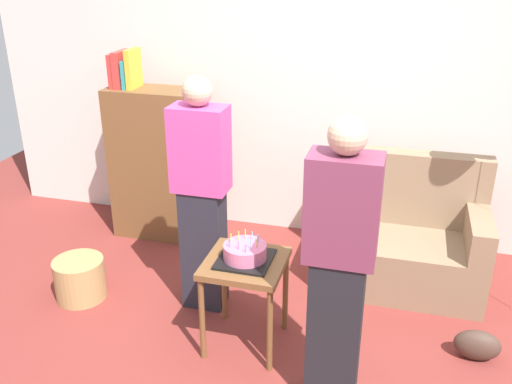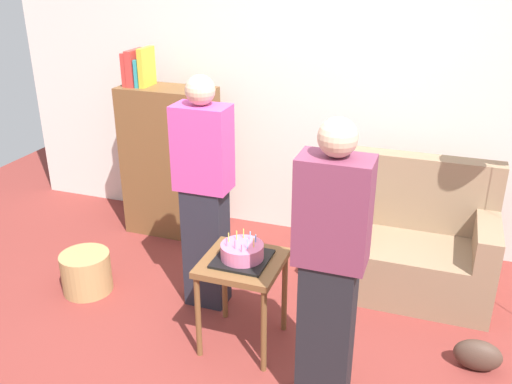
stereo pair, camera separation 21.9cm
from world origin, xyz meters
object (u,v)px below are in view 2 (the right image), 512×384
Objects in this scene: handbag at (478,355)px; person_blowing_candles at (204,195)px; birthday_cake at (242,253)px; bookshelf at (170,160)px; side_table at (242,273)px; person_holding_cake at (330,270)px; couch at (414,246)px; wicker_basket at (86,272)px.

person_blowing_candles is at bearing 176.12° from handbag.
birthday_cake is 1.54m from handbag.
birthday_cake is (1.14, -1.27, -0.02)m from bookshelf.
handbag is at bearing 9.06° from birthday_cake.
side_table is 0.37× the size of person_holding_cake.
couch reaches higher than wicker_basket.
couch is at bearing 119.82° from handbag.
person_blowing_candles reaches higher than couch.
side_table is 0.74m from person_holding_cake.
person_blowing_candles reaches higher than bookshelf.
couch is 1.82× the size of side_table.
side_table is 2.16× the size of handbag.
bookshelf is (-2.10, 0.24, 0.33)m from couch.
bookshelf is 1.20m from person_blowing_candles.
person_holding_cake is (0.59, -0.31, 0.18)m from birthday_cake.
birthday_cake is (-0.95, -1.03, 0.31)m from couch.
person_blowing_candles is at bearing 138.84° from side_table.
person_holding_cake is 2.07m from wicker_basket.
wicker_basket is (-0.90, -0.17, -0.68)m from person_blowing_candles.
person_blowing_candles is at bearing -51.03° from bookshelf.
side_table is at bearing -10.38° from person_holding_cake.
person_holding_cake is at bearing -27.53° from side_table.
wicker_basket is (-1.30, 0.18, -0.36)m from side_table.
wicker_basket is (-2.25, -0.86, -0.19)m from couch.
birthday_cake is 0.56m from person_blowing_candles.
person_holding_cake is (1.74, -1.58, 0.16)m from bookshelf.
side_table is 1.68× the size of wicker_basket.
bookshelf reaches higher than handbag.
side_table is 0.62m from person_blowing_candles.
wicker_basket is (-1.30, 0.18, -0.50)m from birthday_cake.
person_blowing_candles reaches higher than birthday_cake.
wicker_basket is at bearing 172.22° from side_table.
person_holding_cake reaches higher than bookshelf.
bookshelf is 5.04× the size of birthday_cake.
side_table is at bearing -32.30° from person_blowing_candles.
birthday_cake reaches higher than side_table.
bookshelf is at bearing 82.02° from wicker_basket.
birthday_cake is 0.20× the size of person_blowing_candles.
bookshelf is 2.82m from handbag.
person_blowing_candles is (-0.40, 0.35, 0.18)m from birthday_cake.
person_blowing_candles is 5.82× the size of handbag.
side_table is 0.37× the size of person_blowing_candles.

